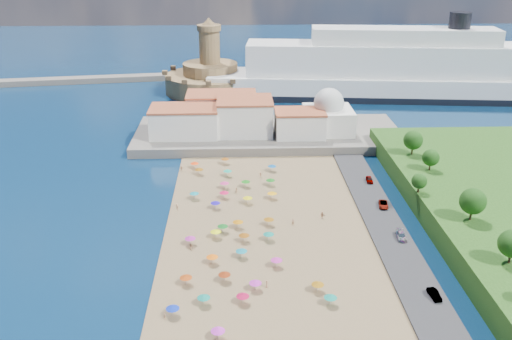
{
  "coord_description": "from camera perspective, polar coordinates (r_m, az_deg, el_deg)",
  "views": [
    {
      "loc": [
        -1.15,
        -111.84,
        63.79
      ],
      "look_at": [
        4.0,
        25.0,
        8.0
      ],
      "focal_mm": 40.0,
      "sensor_mm": 36.0,
      "label": 1
    }
  ],
  "objects": [
    {
      "name": "domed_building",
      "position": [
        193.41,
        7.24,
        5.52
      ],
      "size": [
        16.0,
        16.0,
        15.0
      ],
      "color": "silver",
      "rests_on": "terrace"
    },
    {
      "name": "ground",
      "position": [
        128.76,
        -1.37,
        -7.54
      ],
      "size": [
        700.0,
        700.0,
        0.0
      ],
      "primitive_type": "plane",
      "color": "#071938",
      "rests_on": "ground"
    },
    {
      "name": "breakwater",
      "position": [
        293.08,
        -24.14,
        7.93
      ],
      "size": [
        199.03,
        34.77,
        2.6
      ],
      "primitive_type": "cube",
      "rotation": [
        0.0,
        0.0,
        0.14
      ],
      "color": "#59544C",
      "rests_on": "ground"
    },
    {
      "name": "waterfront_buildings",
      "position": [
        193.74,
        -2.64,
        5.37
      ],
      "size": [
        57.0,
        29.0,
        11.0
      ],
      "color": "silver",
      "rests_on": "terrace"
    },
    {
      "name": "cruise_ship",
      "position": [
        253.3,
        14.31,
        9.38
      ],
      "size": [
        166.36,
        41.13,
        36.02
      ],
      "color": "black",
      "rests_on": "ground"
    },
    {
      "name": "fortress",
      "position": [
        256.52,
        -4.58,
        9.23
      ],
      "size": [
        40.0,
        40.0,
        32.4
      ],
      "color": "#96734B",
      "rests_on": "ground"
    },
    {
      "name": "beach_parasols",
      "position": [
        119.76,
        -2.02,
        -8.83
      ],
      "size": [
        33.25,
        115.75,
        2.2
      ],
      "color": "gray",
      "rests_on": "beach"
    },
    {
      "name": "hillside_trees",
      "position": [
        124.5,
        21.75,
        -5.06
      ],
      "size": [
        12.13,
        105.26,
        7.79
      ],
      "color": "#382314",
      "rests_on": "hillside"
    },
    {
      "name": "parked_cars",
      "position": [
        132.31,
        14.53,
        -6.76
      ],
      "size": [
        3.02,
        82.92,
        1.42
      ],
      "color": "gray",
      "rests_on": "promenade"
    },
    {
      "name": "beachgoers",
      "position": [
        131.9,
        -1.35,
        -6.23
      ],
      "size": [
        38.25,
        97.05,
        1.8
      ],
      "color": "tan",
      "rests_on": "beach"
    },
    {
      "name": "terrace",
      "position": [
        195.37,
        1.23,
        3.57
      ],
      "size": [
        90.0,
        36.0,
        3.0
      ],
      "primitive_type": "cube",
      "color": "#59544C",
      "rests_on": "ground"
    },
    {
      "name": "jetty",
      "position": [
        228.84,
        -4.82,
        6.21
      ],
      "size": [
        18.0,
        70.0,
        2.4
      ],
      "primitive_type": "cube",
      "color": "#59544C",
      "rests_on": "ground"
    }
  ]
}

